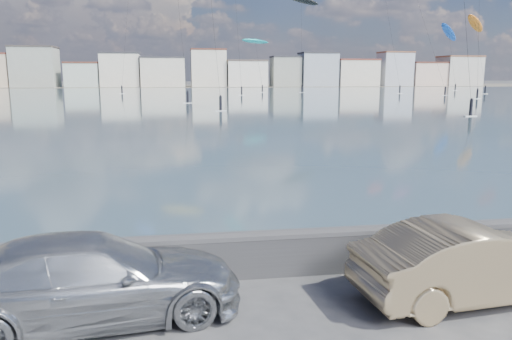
% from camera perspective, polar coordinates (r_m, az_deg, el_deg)
% --- Properties ---
extents(bay_water, '(500.00, 177.00, 0.00)m').
position_cam_1_polar(bay_water, '(99.41, -8.44, 8.13)').
color(bay_water, '#405E67').
rests_on(bay_water, ground).
extents(far_shore_strip, '(500.00, 60.00, 0.00)m').
position_cam_1_polar(far_shore_strip, '(207.85, -8.73, 9.48)').
color(far_shore_strip, '#4C473D').
rests_on(far_shore_strip, ground).
extents(seawall, '(400.00, 0.36, 1.08)m').
position_cam_1_polar(seawall, '(11.23, -4.08, -9.53)').
color(seawall, '#28282B').
rests_on(seawall, ground).
extents(far_buildings, '(240.79, 13.26, 14.60)m').
position_cam_1_polar(far_buildings, '(193.82, -8.37, 11.18)').
color(far_buildings, '#B2B7C6').
rests_on(far_buildings, ground).
extents(car_silver, '(5.78, 3.03, 1.60)m').
position_cam_1_polar(car_silver, '(9.85, -18.27, -11.73)').
color(car_silver, '#ACAFB3').
rests_on(car_silver, ground).
extents(car_champagne, '(4.95, 2.15, 1.59)m').
position_cam_1_polar(car_champagne, '(11.06, 23.55, -9.61)').
color(car_champagne, tan).
rests_on(car_champagne, ground).
extents(kitesurfer_1, '(8.96, 13.30, 14.36)m').
position_cam_1_polar(kitesurfer_1, '(139.56, -0.08, 14.44)').
color(kitesurfer_1, '#19BFBF').
rests_on(kitesurfer_1, ground).
extents(kitesurfer_4, '(7.97, 15.05, 19.93)m').
position_cam_1_polar(kitesurfer_4, '(143.19, 23.79, 14.97)').
color(kitesurfer_4, orange).
rests_on(kitesurfer_4, ground).
extents(kitesurfer_10, '(9.07, 11.30, 19.57)m').
position_cam_1_polar(kitesurfer_10, '(161.80, 21.16, 14.43)').
color(kitesurfer_10, blue).
rests_on(kitesurfer_10, ground).
extents(kitesurfer_19, '(10.33, 8.72, 25.62)m').
position_cam_1_polar(kitesurfer_19, '(137.80, 5.18, 18.72)').
color(kitesurfer_19, black).
rests_on(kitesurfer_19, ground).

